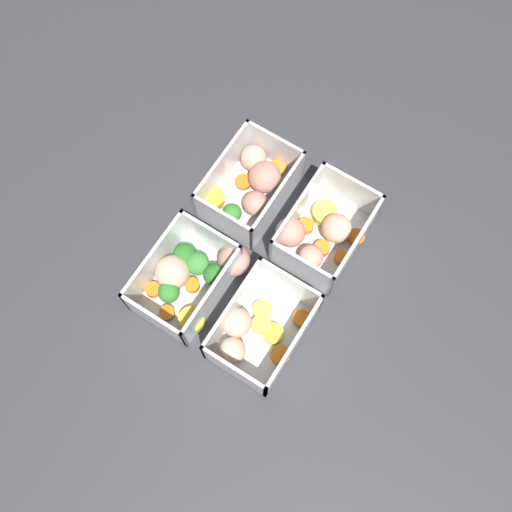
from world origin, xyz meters
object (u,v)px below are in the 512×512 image
object	(u,v)px
container_near_left	(252,184)
container_near_right	(192,275)
container_far_left	(320,233)
container_far_right	(256,330)

from	to	relation	value
container_near_left	container_near_right	distance (m)	0.17
container_near_right	container_far_left	xyz separation A→B (m)	(-0.16, 0.13, -0.00)
container_near_left	container_far_left	world-z (taller)	same
container_far_left	container_far_right	xyz separation A→B (m)	(0.18, -0.00, -0.00)
container_near_right	container_far_right	xyz separation A→B (m)	(0.02, 0.12, -0.00)
container_near_right	container_far_left	size ratio (longest dim) A/B	1.15
container_far_right	container_near_left	bearing A→B (deg)	-146.43
container_near_left	container_near_right	xyz separation A→B (m)	(0.17, 0.00, 0.00)
container_near_right	container_far_right	bearing A→B (deg)	81.06
container_near_right	container_far_right	world-z (taller)	same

